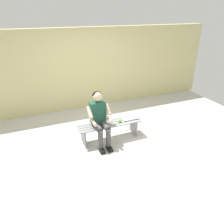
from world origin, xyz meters
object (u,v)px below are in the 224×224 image
person_seated (100,117)px  apple (120,121)px  book_open (130,119)px  bench_near (110,127)px

person_seated → apple: (-0.51, -0.03, -0.21)m
person_seated → book_open: size_ratio=2.97×
book_open → bench_near: bearing=-1.3°
person_seated → book_open: person_seated is taller
person_seated → apple: 0.55m
bench_near → person_seated: size_ratio=1.24×
person_seated → book_open: (-0.81, -0.09, -0.24)m
book_open → person_seated: bearing=6.0°
person_seated → book_open: 0.85m
bench_near → book_open: bearing=178.9°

